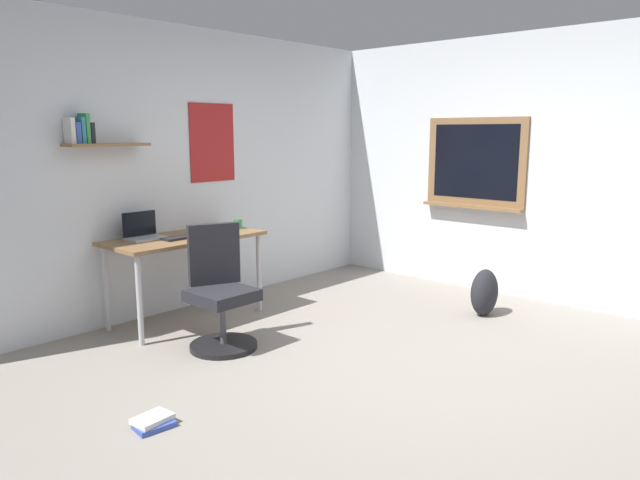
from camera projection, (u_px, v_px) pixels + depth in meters
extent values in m
plane|color=gray|center=(398.00, 371.00, 4.13)|extent=(5.20, 5.20, 0.00)
cube|color=silver|center=(185.00, 170.00, 5.51)|extent=(5.00, 0.10, 2.60)
cube|color=olive|center=(107.00, 145.00, 4.75)|extent=(0.68, 0.20, 0.02)
cube|color=#A51E1E|center=(212.00, 143.00, 5.64)|extent=(0.52, 0.01, 0.74)
cube|color=silver|center=(69.00, 131.00, 4.54)|extent=(0.04, 0.14, 0.20)
cube|color=#3851B2|center=(75.00, 133.00, 4.57)|extent=(0.04, 0.14, 0.16)
cube|color=teal|center=(80.00, 130.00, 4.60)|extent=(0.03, 0.14, 0.21)
cube|color=#3D934C|center=(84.00, 128.00, 4.62)|extent=(0.03, 0.14, 0.23)
cube|color=black|center=(89.00, 133.00, 4.66)|extent=(0.03, 0.14, 0.16)
cube|color=silver|center=(547.00, 169.00, 5.68)|extent=(0.10, 5.00, 2.60)
cube|color=olive|center=(476.00, 162.00, 6.10)|extent=(0.04, 1.10, 0.90)
cube|color=black|center=(475.00, 162.00, 6.09)|extent=(0.01, 0.94, 0.76)
cube|color=olive|center=(471.00, 206.00, 6.15)|extent=(0.12, 1.10, 0.03)
cube|color=olive|center=(185.00, 238.00, 5.12)|extent=(1.36, 0.64, 0.03)
cylinder|color=#B7B7BC|center=(139.00, 301.00, 4.56)|extent=(0.04, 0.04, 0.73)
cylinder|color=#B7B7BC|center=(259.00, 273.00, 5.47)|extent=(0.04, 0.04, 0.73)
cylinder|color=#B7B7BC|center=(106.00, 289.00, 4.91)|extent=(0.04, 0.04, 0.73)
cylinder|color=#B7B7BC|center=(223.00, 264.00, 5.81)|extent=(0.04, 0.04, 0.73)
cylinder|color=black|center=(224.00, 346.00, 4.56)|extent=(0.52, 0.52, 0.04)
cylinder|color=#4C4C51|center=(223.00, 322.00, 4.52)|extent=(0.05, 0.05, 0.34)
cube|color=#232328|center=(222.00, 295.00, 4.49)|extent=(0.44, 0.44, 0.09)
cube|color=#232328|center=(214.00, 254.00, 4.61)|extent=(0.40, 0.22, 0.48)
cube|color=#ADAFB5|center=(146.00, 238.00, 4.97)|extent=(0.31, 0.21, 0.02)
cube|color=black|center=(139.00, 224.00, 5.01)|extent=(0.31, 0.01, 0.21)
cube|color=black|center=(183.00, 237.00, 5.01)|extent=(0.37, 0.13, 0.02)
ellipsoid|color=#262628|center=(210.00, 232.00, 5.22)|extent=(0.10, 0.06, 0.03)
cylinder|color=#338C4C|center=(238.00, 224.00, 5.51)|extent=(0.08, 0.08, 0.09)
ellipsoid|color=#232328|center=(484.00, 292.00, 5.35)|extent=(0.32, 0.22, 0.43)
cube|color=#3851B2|center=(154.00, 425.00, 3.33)|extent=(0.23, 0.17, 0.03)
cube|color=silver|center=(152.00, 419.00, 3.34)|extent=(0.22, 0.17, 0.03)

